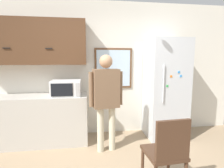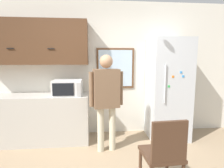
# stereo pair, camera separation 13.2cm
# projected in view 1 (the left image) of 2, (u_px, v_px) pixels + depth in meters

# --- Properties ---
(back_wall) EXTENTS (6.00, 0.06, 2.70)m
(back_wall) POSITION_uv_depth(u_px,v_px,m) (97.00, 69.00, 3.60)
(back_wall) COLOR silver
(back_wall) RESTS_ON ground_plane
(counter) EXTENTS (1.99, 0.62, 0.89)m
(counter) POSITION_uv_depth(u_px,v_px,m) (33.00, 120.00, 3.22)
(counter) COLOR #BCB7AD
(counter) RESTS_ON ground_plane
(upper_cabinets) EXTENTS (1.99, 0.35, 0.82)m
(upper_cabinets) POSITION_uv_depth(u_px,v_px,m) (31.00, 42.00, 3.17)
(upper_cabinets) COLOR #51331E
(microwave) EXTENTS (0.52, 0.42, 0.28)m
(microwave) POSITION_uv_depth(u_px,v_px,m) (66.00, 88.00, 3.17)
(microwave) COLOR white
(microwave) RESTS_ON counter
(person) EXTENTS (0.56, 0.28, 1.62)m
(person) POSITION_uv_depth(u_px,v_px,m) (106.00, 94.00, 2.87)
(person) COLOR beige
(person) RESTS_ON ground_plane
(refrigerator) EXTENTS (0.73, 0.70, 1.94)m
(refrigerator) POSITION_uv_depth(u_px,v_px,m) (165.00, 89.00, 3.46)
(refrigerator) COLOR silver
(refrigerator) RESTS_ON ground_plane
(chair) EXTENTS (0.46, 0.46, 0.91)m
(chair) POSITION_uv_depth(u_px,v_px,m) (167.00, 151.00, 1.99)
(chair) COLOR #472D1E
(chair) RESTS_ON ground_plane
(window) EXTENTS (0.77, 0.05, 0.82)m
(window) POSITION_uv_depth(u_px,v_px,m) (113.00, 68.00, 3.60)
(window) COLOR brown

